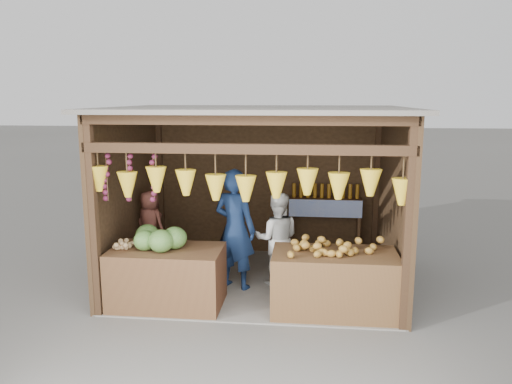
{
  "coord_description": "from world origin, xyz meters",
  "views": [
    {
      "loc": [
        0.75,
        -7.29,
        2.81
      ],
      "look_at": [
        -0.02,
        -0.1,
        1.42
      ],
      "focal_mm": 35.0,
      "sensor_mm": 36.0,
      "label": 1
    }
  ],
  "objects_px": {
    "counter_right": "(334,283)",
    "woman_standing": "(277,239)",
    "counter_left": "(167,278)",
    "man_standing": "(235,229)",
    "vendor_seated": "(150,224)"
  },
  "relations": [
    {
      "from": "man_standing",
      "to": "woman_standing",
      "type": "distance_m",
      "value": 0.67
    },
    {
      "from": "man_standing",
      "to": "counter_right",
      "type": "bearing_deg",
      "value": 175.61
    },
    {
      "from": "woman_standing",
      "to": "man_standing",
      "type": "bearing_deg",
      "value": 17.43
    },
    {
      "from": "vendor_seated",
      "to": "woman_standing",
      "type": "bearing_deg",
      "value": -160.54
    },
    {
      "from": "woman_standing",
      "to": "counter_right",
      "type": "bearing_deg",
      "value": 126.6
    },
    {
      "from": "woman_standing",
      "to": "vendor_seated",
      "type": "bearing_deg",
      "value": -8.22
    },
    {
      "from": "counter_left",
      "to": "woman_standing",
      "type": "bearing_deg",
      "value": 34.62
    },
    {
      "from": "man_standing",
      "to": "woman_standing",
      "type": "relative_size",
      "value": 1.27
    },
    {
      "from": "vendor_seated",
      "to": "counter_right",
      "type": "bearing_deg",
      "value": -177.66
    },
    {
      "from": "counter_left",
      "to": "man_standing",
      "type": "height_order",
      "value": "man_standing"
    },
    {
      "from": "counter_right",
      "to": "woman_standing",
      "type": "bearing_deg",
      "value": 130.16
    },
    {
      "from": "counter_right",
      "to": "man_standing",
      "type": "height_order",
      "value": "man_standing"
    },
    {
      "from": "woman_standing",
      "to": "vendor_seated",
      "type": "relative_size",
      "value": 1.32
    },
    {
      "from": "vendor_seated",
      "to": "counter_left",
      "type": "bearing_deg",
      "value": 141.3
    },
    {
      "from": "woman_standing",
      "to": "vendor_seated",
      "type": "height_order",
      "value": "woman_standing"
    }
  ]
}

